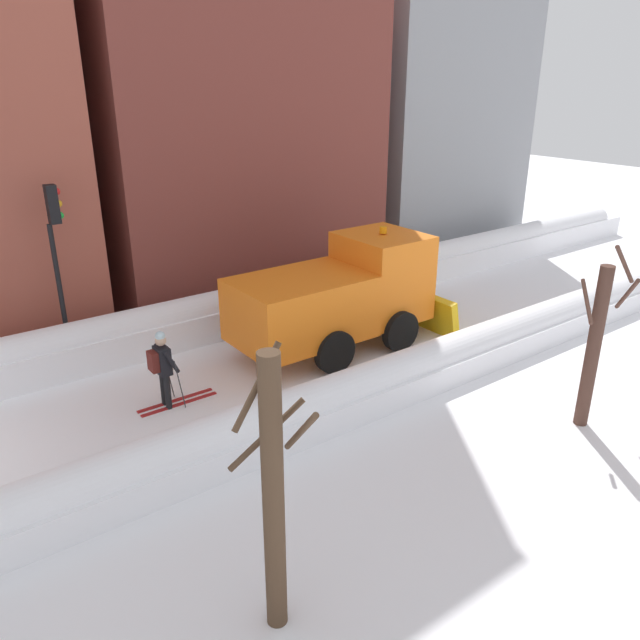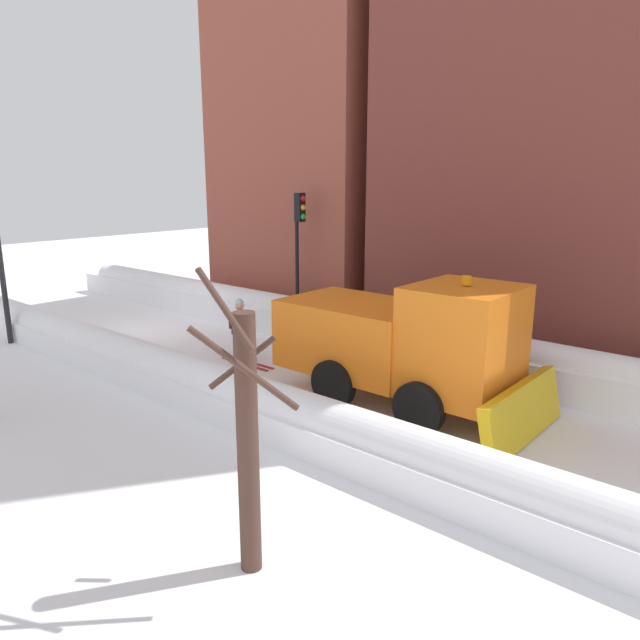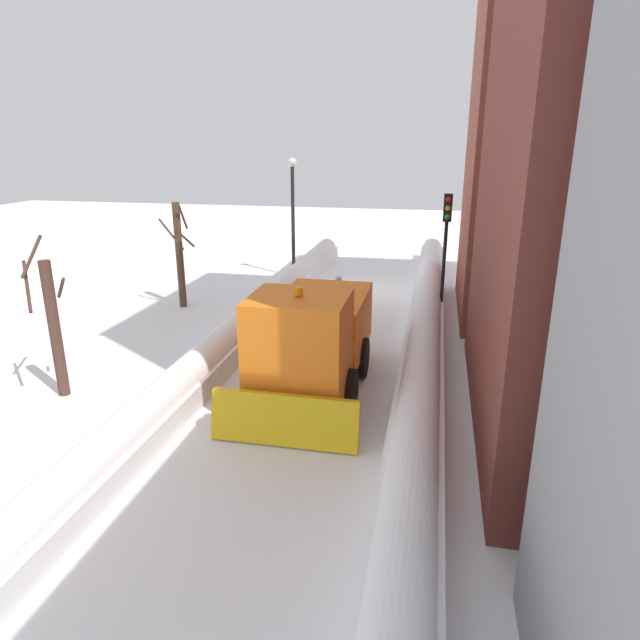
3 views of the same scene
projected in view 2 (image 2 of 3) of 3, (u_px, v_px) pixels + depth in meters
The scene contains 9 objects.
ground_plane at pixel (397, 405), 13.38m from camera, with size 80.00×80.00×0.00m, color white.
snowbank_left at pixel (459, 352), 15.34m from camera, with size 1.10×36.00×1.27m.
snowbank_right at pixel (315, 425), 11.16m from camera, with size 1.10×36.00×1.06m.
building_brick_near at pixel (347, 125), 22.93m from camera, with size 8.76×6.83×13.94m.
building_brick_mid at pixel (588, 5), 16.78m from camera, with size 8.52×9.31×19.52m.
plow_truck at pixel (405, 342), 13.04m from camera, with size 3.20×5.98×3.12m.
skier at pixel (240, 327), 16.23m from camera, with size 0.62×1.80×1.81m.
traffic_light_pole at pixel (299, 236), 18.88m from camera, with size 0.28×0.42×4.52m.
bare_tree_mid at pixel (247, 439), 7.39m from camera, with size 1.26×1.37×4.02m.
Camera 2 is at (10.66, 16.82, 5.06)m, focal length 33.15 mm.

